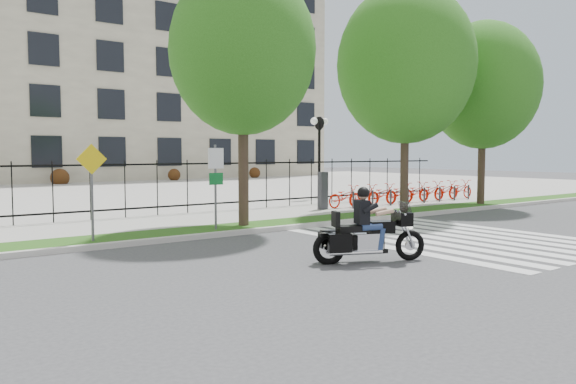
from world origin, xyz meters
TOP-DOWN VIEW (x-y plane):
  - ground at (0.00, 0.00)m, footprint 120.00×120.00m
  - curb at (0.00, 4.10)m, footprint 60.00×0.20m
  - grass_verge at (0.00, 4.95)m, footprint 60.00×1.50m
  - sidewalk at (0.00, 7.45)m, footprint 60.00×3.50m
  - plaza at (0.00, 25.00)m, footprint 80.00×34.00m
  - crosswalk_stripes at (4.83, 0.00)m, footprint 5.70×8.00m
  - iron_fence at (0.00, 9.20)m, footprint 30.00×0.06m
  - lamp_post_right at (10.00, 12.00)m, footprint 1.06×0.70m
  - street_tree_1 at (0.99, 4.95)m, footprint 4.52×4.52m
  - street_tree_2 at (8.41, 4.95)m, footprint 5.32×5.32m
  - street_tree_3 at (13.48, 4.95)m, footprint 4.86×4.86m
  - bike_share_station at (11.13, 7.20)m, footprint 9.95×0.85m
  - sign_pole_regulatory at (-0.20, 4.58)m, footprint 0.50×0.09m
  - sign_pole_warning at (-3.80, 4.58)m, footprint 0.78×0.09m
  - motorcycle_rider at (0.41, -1.12)m, footprint 2.44×1.38m

SIDE VIEW (x-z plane):
  - ground at x=0.00m, z-range 0.00..0.00m
  - crosswalk_stripes at x=4.83m, z-range 0.00..0.01m
  - plaza at x=0.00m, z-range 0.00..0.10m
  - curb at x=0.00m, z-range 0.00..0.15m
  - grass_verge at x=0.00m, z-range 0.00..0.15m
  - sidewalk at x=0.00m, z-range 0.00..0.15m
  - bike_share_station at x=11.13m, z-range -0.13..1.37m
  - motorcycle_rider at x=0.41m, z-range -0.34..1.67m
  - iron_fence at x=0.00m, z-range 0.15..2.15m
  - sign_pole_regulatory at x=-0.20m, z-range 0.49..2.99m
  - sign_pole_warning at x=-3.80m, z-range 0.50..2.99m
  - lamp_post_right at x=10.00m, z-range 1.08..5.33m
  - street_tree_3 at x=13.48m, z-range 1.35..9.38m
  - street_tree_1 at x=0.99m, z-range 1.54..9.53m
  - street_tree_2 at x=8.41m, z-range 1.45..10.17m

